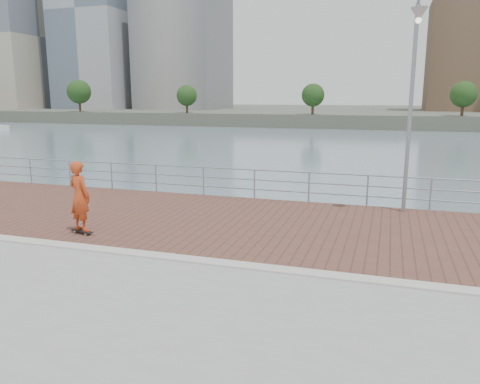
% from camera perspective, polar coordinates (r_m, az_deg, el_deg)
% --- Properties ---
extents(water, '(400.00, 400.00, 0.00)m').
position_cam_1_polar(water, '(11.79, -3.10, -17.86)').
color(water, slate).
rests_on(water, ground).
extents(brick_lane, '(40.00, 6.80, 0.02)m').
position_cam_1_polar(brick_lane, '(14.20, 1.97, -3.86)').
color(brick_lane, brown).
rests_on(brick_lane, seawall).
extents(curb, '(40.00, 0.40, 0.06)m').
position_cam_1_polar(curb, '(10.94, -3.22, -8.56)').
color(curb, '#B7B5AD').
rests_on(curb, seawall).
extents(far_shore, '(320.00, 95.00, 2.50)m').
position_cam_1_polar(far_shore, '(132.21, 16.30, 9.20)').
color(far_shore, '#4C5142').
rests_on(far_shore, ground).
extents(guardrail, '(39.06, 0.06, 1.13)m').
position_cam_1_polar(guardrail, '(17.27, 5.05, 1.21)').
color(guardrail, '#8C9EA8').
rests_on(guardrail, brick_lane).
extents(street_lamp, '(0.48, 1.40, 6.62)m').
position_cam_1_polar(street_lamp, '(15.63, 20.48, 14.23)').
color(street_lamp, gray).
rests_on(street_lamp, brick_lane).
extents(skateboard, '(0.76, 0.39, 0.08)m').
position_cam_1_polar(skateboard, '(13.87, -18.69, -4.54)').
color(skateboard, black).
rests_on(skateboard, brick_lane).
extents(skateboarder, '(0.82, 0.66, 1.96)m').
position_cam_1_polar(skateboarder, '(13.64, -18.96, -0.50)').
color(skateboarder, '#BE3E19').
rests_on(skateboarder, skateboard).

